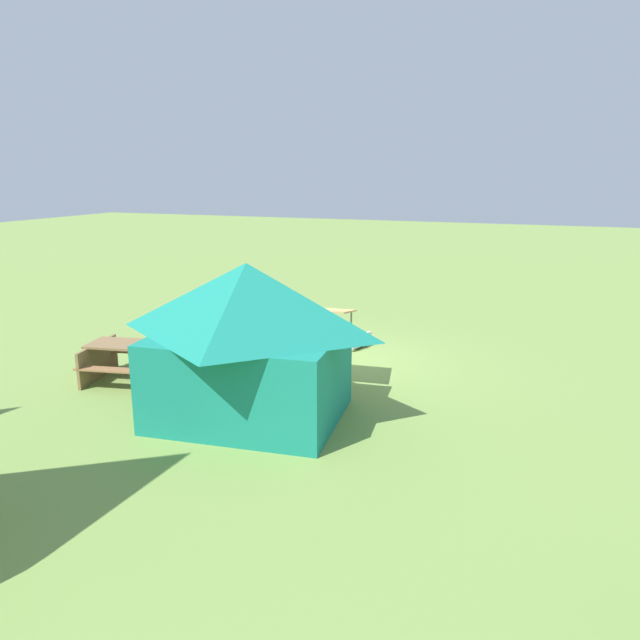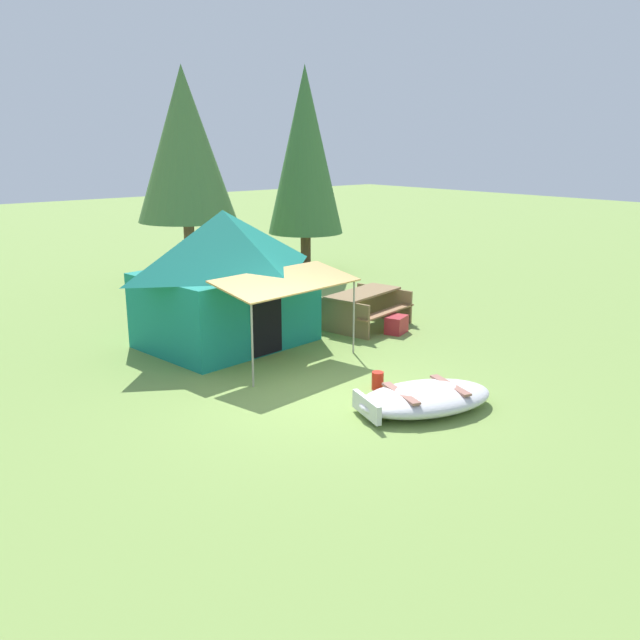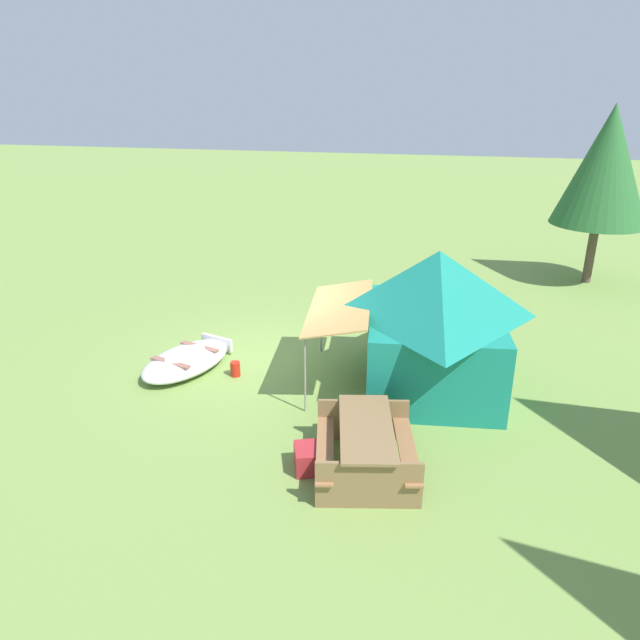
# 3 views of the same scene
# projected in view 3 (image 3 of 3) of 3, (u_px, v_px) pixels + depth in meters

# --- Properties ---
(ground_plane) EXTENTS (80.00, 80.00, 0.00)m
(ground_plane) POSITION_uv_depth(u_px,v_px,m) (272.00, 360.00, 12.74)
(ground_plane) COLOR olive
(beached_rowboat) EXTENTS (2.48, 1.85, 0.38)m
(beached_rowboat) POSITION_uv_depth(u_px,v_px,m) (186.00, 360.00, 12.30)
(beached_rowboat) COLOR silver
(beached_rowboat) RESTS_ON ground_plane
(canvas_cabin_tent) EXTENTS (3.60, 4.02, 2.72)m
(canvas_cabin_tent) POSITION_uv_depth(u_px,v_px,m) (434.00, 318.00, 11.20)
(canvas_cabin_tent) COLOR #188371
(canvas_cabin_tent) RESTS_ON ground_plane
(picnic_table) EXTENTS (2.17, 1.85, 0.79)m
(picnic_table) POSITION_uv_depth(u_px,v_px,m) (366.00, 443.00, 8.95)
(picnic_table) COLOR olive
(picnic_table) RESTS_ON ground_plane
(cooler_box) EXTENTS (0.60, 0.51, 0.37)m
(cooler_box) POSITION_uv_depth(u_px,v_px,m) (307.00, 459.00, 9.10)
(cooler_box) COLOR #B0272F
(cooler_box) RESTS_ON ground_plane
(fuel_can) EXTENTS (0.23, 0.23, 0.30)m
(fuel_can) POSITION_uv_depth(u_px,v_px,m) (235.00, 369.00, 12.02)
(fuel_can) COLOR red
(fuel_can) RESTS_ON ground_plane
(pine_tree_back_right) EXTENTS (2.61, 2.61, 5.06)m
(pine_tree_back_right) POSITION_uv_depth(u_px,v_px,m) (606.00, 166.00, 16.49)
(pine_tree_back_right) COLOR brown
(pine_tree_back_right) RESTS_ON ground_plane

